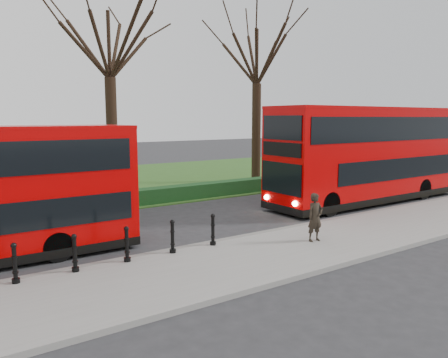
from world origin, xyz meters
TOP-DOWN VIEW (x-y plane):
  - ground at (0.00, 0.00)m, footprint 120.00×120.00m
  - pavement at (0.00, -3.00)m, footprint 60.00×4.00m
  - kerb at (0.00, -1.00)m, footprint 60.00×0.25m
  - grass_verge at (0.00, 15.00)m, footprint 60.00×18.00m
  - hedge at (0.00, 6.80)m, footprint 60.00×0.90m
  - yellow_line_outer at (0.00, -0.70)m, footprint 60.00×0.10m
  - yellow_line_inner at (0.00, -0.50)m, footprint 60.00×0.10m
  - tree_mid at (2.00, 10.00)m, footprint 7.52×7.52m
  - tree_right at (12.00, 10.00)m, footprint 7.64×7.64m
  - bollard_row at (-1.80, -1.35)m, footprint 6.12×0.15m
  - bus_rear at (12.37, 1.09)m, footprint 12.13×2.78m
  - pedestrian at (4.30, -2.91)m, footprint 0.63×0.45m

SIDE VIEW (x-z plane):
  - ground at x=0.00m, z-range 0.00..0.00m
  - yellow_line_outer at x=0.00m, z-range 0.00..0.01m
  - yellow_line_inner at x=0.00m, z-range 0.00..0.01m
  - grass_verge at x=0.00m, z-range 0.00..0.06m
  - pavement at x=0.00m, z-range 0.00..0.15m
  - kerb at x=0.00m, z-range -0.01..0.15m
  - hedge at x=0.00m, z-range 0.00..0.80m
  - bollard_row at x=-1.80m, z-range 0.15..1.15m
  - pedestrian at x=4.30m, z-range 0.15..1.80m
  - bus_rear at x=12.37m, z-range 0.02..4.84m
  - tree_mid at x=2.00m, z-range 2.67..14.42m
  - tree_right at x=12.00m, z-range 2.71..14.64m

